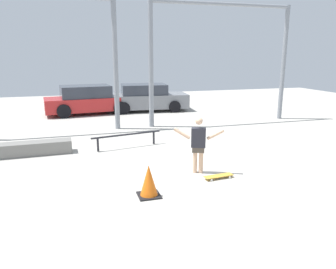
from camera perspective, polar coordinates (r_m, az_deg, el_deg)
The scene contains 10 objects.
ground_plane at distance 8.83m, azimuth 1.02°, elevation -6.24°, with size 36.00×36.00×0.00m, color #B2ADA3.
skateboarder at distance 8.45m, azimuth 5.32°, elevation -1.38°, with size 1.22×0.60×1.48m.
skateboard at distance 8.35m, azimuth 8.81°, elevation -7.15°, with size 0.78×0.30×0.08m.
grind_box at distance 10.96m, azimuth -24.02°, elevation -2.36°, with size 2.90×0.53×0.40m, color slate.
grind_rail at distance 10.91m, azimuth -7.19°, elevation -0.40°, with size 2.36×0.50×0.47m.
canopy_support_left at distance 13.49m, azimuth -23.13°, elevation 13.84°, with size 6.55×0.20×5.16m.
canopy_support_right at distance 14.86m, azimuth 9.36°, elevation 14.63°, with size 6.55×0.20×5.16m.
parked_car_red at distance 17.64m, azimuth -13.67°, elevation 5.85°, with size 4.63×2.32×1.46m.
parked_car_grey at distance 18.07m, azimuth -3.79°, elevation 6.37°, with size 4.47×2.27×1.45m.
traffic_cone at distance 7.19m, azimuth -3.36°, elevation -8.09°, with size 0.48×0.48×0.71m.
Camera 1 is at (-2.50, -7.91, 3.03)m, focal length 35.00 mm.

